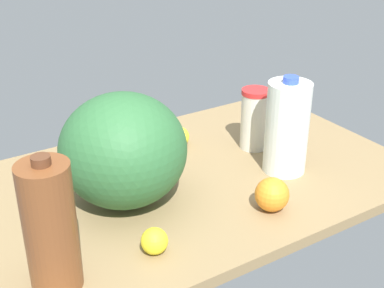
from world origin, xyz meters
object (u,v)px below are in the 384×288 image
(chocolate_milk_jug, at_px, (50,228))
(orange_near_front, at_px, (272,194))
(tumbler_cup, at_px, (254,119))
(lemon_far_back, at_px, (154,241))
(watermelon, at_px, (123,150))
(lemon_by_jug, at_px, (179,137))
(milk_jug, at_px, (287,127))

(chocolate_milk_jug, bearing_deg, orange_near_front, 178.16)
(tumbler_cup, bearing_deg, lemon_far_back, 30.27)
(chocolate_milk_jug, height_order, orange_near_front, chocolate_milk_jug)
(tumbler_cup, bearing_deg, watermelon, 7.86)
(tumbler_cup, height_order, chocolate_milk_jug, chocolate_milk_jug)
(watermelon, height_order, lemon_far_back, watermelon)
(watermelon, bearing_deg, lemon_by_jug, -145.01)
(orange_near_front, relative_size, lemon_by_jug, 1.40)
(milk_jug, distance_m, orange_near_front, 0.23)
(lemon_far_back, bearing_deg, orange_near_front, 179.35)
(lemon_far_back, bearing_deg, chocolate_milk_jug, -3.64)
(chocolate_milk_jug, height_order, watermelon, chocolate_milk_jug)
(lemon_by_jug, bearing_deg, tumbler_cup, 145.11)
(tumbler_cup, xyz_separation_m, watermelon, (0.46, 0.06, 0.05))
(milk_jug, relative_size, orange_near_front, 3.22)
(chocolate_milk_jug, distance_m, lemon_far_back, 0.24)
(milk_jug, height_order, orange_near_front, milk_jug)
(tumbler_cup, relative_size, watermelon, 0.59)
(orange_near_front, xyz_separation_m, lemon_by_jug, (0.01, -0.43, -0.01))
(orange_near_front, bearing_deg, milk_jug, -139.23)
(lemon_far_back, bearing_deg, watermelon, -100.53)
(milk_jug, bearing_deg, watermelon, -11.89)
(milk_jug, distance_m, lemon_by_jug, 0.35)
(orange_near_front, bearing_deg, lemon_by_jug, -88.81)
(milk_jug, distance_m, lemon_far_back, 0.52)
(chocolate_milk_jug, xyz_separation_m, lemon_far_back, (-0.22, 0.01, -0.11))
(chocolate_milk_jug, bearing_deg, milk_jug, -170.15)
(tumbler_cup, bearing_deg, lemon_by_jug, -34.89)
(orange_near_front, bearing_deg, tumbler_cup, -120.67)
(tumbler_cup, bearing_deg, milk_jug, 84.86)
(orange_near_front, relative_size, lemon_far_back, 1.42)
(watermelon, height_order, lemon_by_jug, watermelon)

